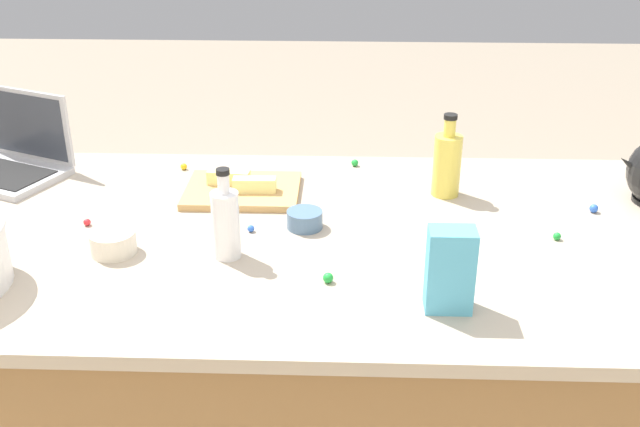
{
  "coord_description": "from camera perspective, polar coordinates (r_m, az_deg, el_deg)",
  "views": [
    {
      "loc": [
        -0.06,
        1.56,
        1.7
      ],
      "look_at": [
        0.0,
        0.0,
        0.95
      ],
      "focal_mm": 42.22,
      "sensor_mm": 36.0,
      "label": 1
    }
  ],
  "objects": [
    {
      "name": "bottle_vinegar",
      "position": [
        1.63,
        -7.16,
        -0.67
      ],
      "size": [
        0.06,
        0.06,
        0.21
      ],
      "color": "white",
      "rests_on": "island_counter"
    },
    {
      "name": "candy_bag",
      "position": [
        1.45,
        9.83,
        -4.24
      ],
      "size": [
        0.09,
        0.06,
        0.17
      ],
      "primitive_type": "cube",
      "color": "#4CA5CC",
      "rests_on": "island_counter"
    },
    {
      "name": "laptop",
      "position": [
        2.23,
        -22.37,
        3.95
      ],
      "size": [
        0.37,
        0.33,
        0.22
      ],
      "color": "#B7B7BC",
      "rests_on": "island_counter"
    },
    {
      "name": "island_counter",
      "position": [
        2.0,
        0.0,
        -13.02
      ],
      "size": [
        1.92,
        0.99,
        0.9
      ],
      "color": "olive",
      "rests_on": "ground"
    },
    {
      "name": "candy_5",
      "position": [
        1.8,
        17.52,
        -1.65
      ],
      "size": [
        0.02,
        0.02,
        0.02
      ],
      "primitive_type": "sphere",
      "color": "green",
      "rests_on": "island_counter"
    },
    {
      "name": "candy_3",
      "position": [
        1.97,
        20.04,
        0.37
      ],
      "size": [
        0.02,
        0.02,
        0.02
      ],
      "primitive_type": "sphere",
      "color": "blue",
      "rests_on": "island_counter"
    },
    {
      "name": "butter_stick_left",
      "position": [
        1.98,
        -6.94,
        2.73
      ],
      "size": [
        0.11,
        0.05,
        0.04
      ],
      "primitive_type": "cube",
      "rotation": [
        0.0,
        0.0,
        -0.1
      ],
      "color": "#F4E58C",
      "rests_on": "cutting_board"
    },
    {
      "name": "ramekin_medium",
      "position": [
        1.77,
        -1.17,
        -0.45
      ],
      "size": [
        0.08,
        0.08,
        0.04
      ],
      "primitive_type": "cylinder",
      "color": "slate",
      "rests_on": "island_counter"
    },
    {
      "name": "candy_8",
      "position": [
        1.55,
        0.62,
        -4.9
      ],
      "size": [
        0.02,
        0.02,
        0.02
      ],
      "primitive_type": "sphere",
      "color": "green",
      "rests_on": "island_counter"
    },
    {
      "name": "candy_6",
      "position": [
        2.13,
        2.66,
        3.86
      ],
      "size": [
        0.02,
        0.02,
        0.02
      ],
      "primitive_type": "sphere",
      "color": "green",
      "rests_on": "island_counter"
    },
    {
      "name": "candy_2",
      "position": [
        2.14,
        -10.28,
        3.52
      ],
      "size": [
        0.02,
        0.02,
        0.02
      ],
      "primitive_type": "sphere",
      "color": "yellow",
      "rests_on": "island_counter"
    },
    {
      "name": "cutting_board",
      "position": [
        1.96,
        -5.89,
        1.74
      ],
      "size": [
        0.29,
        0.23,
        0.02
      ],
      "primitive_type": "cube",
      "color": "tan",
      "rests_on": "island_counter"
    },
    {
      "name": "bottle_oil",
      "position": [
        1.95,
        9.61,
        3.78
      ],
      "size": [
        0.07,
        0.07,
        0.22
      ],
      "color": "#DBC64C",
      "rests_on": "island_counter"
    },
    {
      "name": "butter_stick_right",
      "position": [
        1.93,
        -4.99,
        2.19
      ],
      "size": [
        0.11,
        0.04,
        0.04
      ],
      "primitive_type": "cube",
      "rotation": [
        0.0,
        0.0,
        0.02
      ],
      "color": "#F4E58C",
      "rests_on": "cutting_board"
    },
    {
      "name": "candy_7",
      "position": [
        1.76,
        -5.26,
        -1.11
      ],
      "size": [
        0.02,
        0.02,
        0.02
      ],
      "primitive_type": "sphere",
      "color": "blue",
      "rests_on": "island_counter"
    },
    {
      "name": "ramekin_wide",
      "position": [
        1.72,
        -15.41,
        -2.14
      ],
      "size": [
        0.1,
        0.1,
        0.05
      ],
      "primitive_type": "cylinder",
      "color": "beige",
      "rests_on": "island_counter"
    },
    {
      "name": "candy_0",
      "position": [
        1.87,
        -17.24,
        -0.64
      ],
      "size": [
        0.02,
        0.02,
        0.02
      ],
      "primitive_type": "sphere",
      "color": "red",
      "rests_on": "island_counter"
    }
  ]
}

